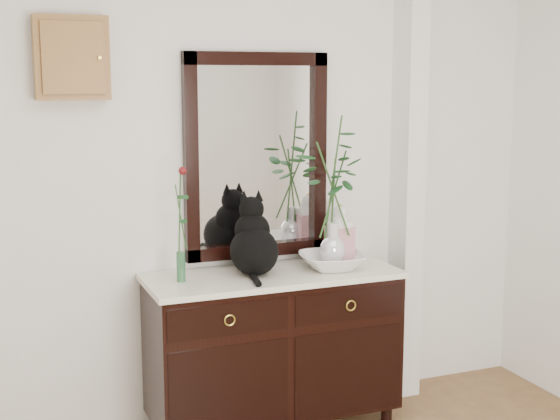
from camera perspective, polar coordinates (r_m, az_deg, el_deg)
name	(u,v)px	position (r m, az deg, el deg)	size (l,w,h in m)	color
wall_back	(238,173)	(4.18, -3.07, 2.69)	(3.60, 0.04, 2.70)	silver
pilaster	(408,167)	(4.53, 9.33, 3.12)	(0.12, 0.20, 2.70)	silver
sideboard	(273,342)	(4.19, -0.52, -9.63)	(1.33, 0.52, 0.82)	black
wall_mirror	(257,156)	(4.19, -1.72, 3.95)	(0.80, 0.06, 1.10)	black
key_cabinet	(72,58)	(3.92, -15.00, 10.70)	(0.35, 0.10, 0.40)	brown
cat	(254,236)	(4.02, -1.91, -1.89)	(0.29, 0.35, 0.41)	black
lotus_bowl	(332,261)	(4.16, 3.85, -3.76)	(0.34, 0.34, 0.08)	silver
vase_branches	(333,190)	(4.09, 3.91, 1.45)	(0.38, 0.38, 0.81)	silver
bud_vase_rose	(180,224)	(3.88, -7.32, -1.01)	(0.07, 0.07, 0.59)	#2F623B
ginger_jar	(340,234)	(4.23, 4.39, -1.80)	(0.13, 0.13, 0.34)	white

